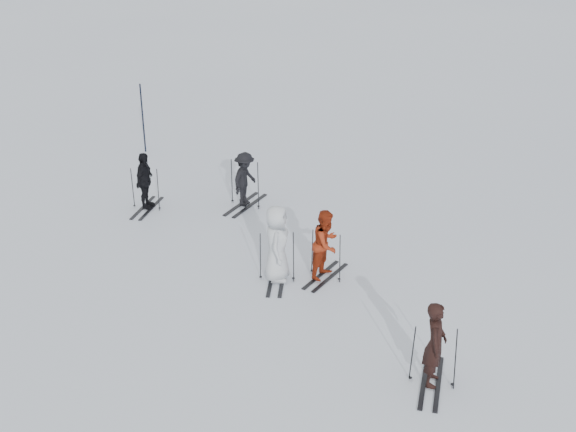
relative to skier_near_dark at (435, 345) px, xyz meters
The scene contains 12 objects.
ground 4.67m from the skier_near_dark, 115.04° to the left, with size 120.00×120.00×0.00m, color silver.
skier_near_dark is the anchor object (origin of this frame).
skier_red 4.17m from the skier_near_dark, 107.23° to the left, with size 0.77×0.60×1.59m, color maroon.
skier_grey 4.61m from the skier_near_dark, 120.30° to the left, with size 0.85×0.56×1.75m, color silver.
skier_uphill_left 9.91m from the skier_near_dark, 123.38° to the left, with size 0.91×0.38×1.56m, color black.
skier_uphill_far 8.64m from the skier_near_dark, 108.73° to the left, with size 0.96×0.55×1.49m, color black.
skis_near_dark 0.20m from the skier_near_dark, ahead, with size 0.87×1.64×1.20m, color black, non-canonical shape.
skis_red 4.18m from the skier_near_dark, 107.23° to the left, with size 0.83×1.58×1.15m, color black, non-canonical shape.
skis_grey 4.62m from the skier_near_dark, 120.30° to the left, with size 0.87×1.64×1.19m, color black, non-canonical shape.
skis_uphill_left 9.91m from the skier_near_dark, 123.38° to the left, with size 0.87×1.64×1.20m, color black, non-canonical shape.
skis_uphill_far 8.64m from the skier_near_dark, 108.73° to the left, with size 0.98×1.84×1.35m, color black, non-canonical shape.
piste_marker 14.22m from the skier_near_dark, 114.03° to the left, with size 0.05×0.05×2.27m, color black.
Camera 1 is at (-1.74, -14.14, 7.97)m, focal length 45.00 mm.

